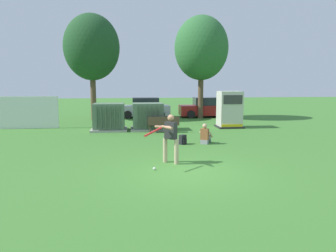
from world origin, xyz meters
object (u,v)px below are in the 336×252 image
(transformer_mid_west, at_px, (148,117))
(parked_car_leftmost, at_px, (144,108))
(sports_ball, at_px, (154,169))
(park_bench, at_px, (164,123))
(backpack, at_px, (183,140))
(parked_car_left_of_center, at_px, (205,108))
(batter, at_px, (170,136))
(transformer_west, at_px, (109,117))
(seated_spectator, at_px, (205,136))
(generator_enclosure, at_px, (230,110))

(transformer_mid_west, distance_m, parked_car_leftmost, 6.82)
(transformer_mid_west, relative_size, sports_ball, 23.33)
(park_bench, xyz_separation_m, backpack, (0.54, -3.49, -0.32))
(parked_car_leftmost, bearing_deg, park_bench, -84.51)
(transformer_mid_west, xyz_separation_m, parked_car_leftmost, (0.06, 6.82, -0.04))
(backpack, relative_size, parked_car_left_of_center, 0.10)
(park_bench, bearing_deg, batter, -94.10)
(transformer_west, height_order, park_bench, transformer_west)
(parked_car_left_of_center, bearing_deg, seated_spectator, -103.49)
(park_bench, bearing_deg, seated_spectator, -64.89)
(seated_spectator, relative_size, parked_car_left_of_center, 0.23)
(park_bench, relative_size, backpack, 4.16)
(generator_enclosure, height_order, seated_spectator, generator_enclosure)
(parked_car_left_of_center, bearing_deg, batter, -108.16)
(generator_enclosure, relative_size, batter, 1.32)
(transformer_mid_west, relative_size, parked_car_left_of_center, 0.50)
(generator_enclosure, height_order, parked_car_left_of_center, generator_enclosure)
(batter, xyz_separation_m, backpack, (1.03, 3.37, -0.76))
(seated_spectator, bearing_deg, transformer_west, 136.08)
(transformer_mid_west, bearing_deg, sports_ball, -91.80)
(backpack, bearing_deg, parked_car_leftmost, 96.49)
(park_bench, relative_size, batter, 1.05)
(sports_ball, xyz_separation_m, parked_car_left_of_center, (5.39, 15.33, 0.71))
(generator_enclosure, xyz_separation_m, parked_car_leftmost, (-5.14, 6.40, -0.38))
(sports_ball, bearing_deg, generator_enclosure, 59.26)
(batter, distance_m, seated_spectator, 4.06)
(transformer_mid_west, bearing_deg, parked_car_left_of_center, 52.01)
(backpack, bearing_deg, parked_car_left_of_center, 71.50)
(transformer_mid_west, bearing_deg, backpack, -73.60)
(transformer_mid_west, xyz_separation_m, parked_car_left_of_center, (5.11, 6.54, -0.04))
(batter, height_order, seated_spectator, batter)
(transformer_mid_west, bearing_deg, generator_enclosure, 4.63)
(batter, relative_size, seated_spectator, 1.81)
(generator_enclosure, xyz_separation_m, backpack, (-3.83, -5.07, -0.92))
(transformer_west, height_order, batter, batter)
(seated_spectator, bearing_deg, batter, -121.58)
(generator_enclosure, xyz_separation_m, seated_spectator, (-2.76, -5.01, -0.76))
(transformer_mid_west, bearing_deg, transformer_west, -179.73)
(batter, bearing_deg, transformer_west, 108.33)
(transformer_west, bearing_deg, seated_spectator, -43.92)
(parked_car_leftmost, bearing_deg, generator_enclosure, -51.24)
(transformer_mid_west, relative_size, park_bench, 1.15)
(transformer_west, distance_m, park_bench, 3.35)
(park_bench, bearing_deg, generator_enclosure, 19.77)
(parked_car_left_of_center, bearing_deg, transformer_mid_west, -127.99)
(batter, distance_m, parked_car_leftmost, 14.84)
(transformer_mid_west, distance_m, parked_car_left_of_center, 8.30)
(seated_spectator, xyz_separation_m, backpack, (-1.07, -0.05, -0.16))
(generator_enclosure, height_order, batter, generator_enclosure)
(transformer_mid_west, distance_m, seated_spectator, 5.22)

